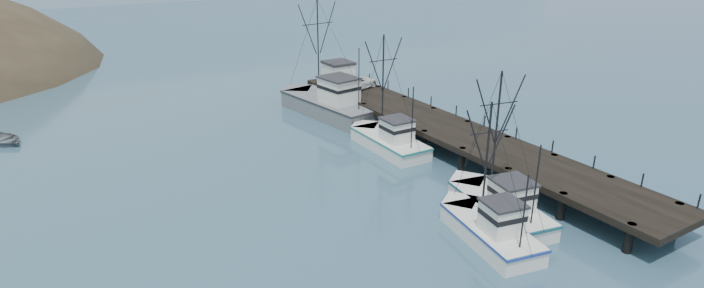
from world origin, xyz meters
name	(u,v)px	position (x,y,z in m)	size (l,w,h in m)	color
ground	(443,276)	(0.00, 0.00, 0.00)	(400.00, 400.00, 0.00)	#30526A
pier	(446,129)	(14.00, 16.00, 1.69)	(6.00, 44.00, 2.00)	black
trawler_near	(497,205)	(8.04, 3.69, 0.82)	(4.90, 10.27, 10.49)	white
trawler_mid	(488,228)	(5.14, 1.68, 0.82)	(4.49, 9.23, 9.38)	white
trawler_far	(388,140)	(9.04, 18.34, 0.82)	(3.54, 10.28, 10.68)	white
work_vessel	(327,104)	(9.40, 30.24, 1.23)	(6.17, 15.11, 12.65)	slate
pier_shed	(338,73)	(13.04, 34.00, 3.42)	(3.00, 3.20, 2.80)	silver
pickup_truck	(357,82)	(14.04, 31.45, 2.74)	(2.46, 5.33, 1.48)	white
motorboat	(3,143)	(-21.12, 38.71, 0.00)	(3.65, 5.11, 1.06)	slate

